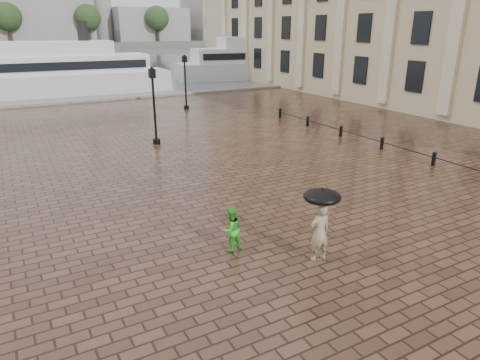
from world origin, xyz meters
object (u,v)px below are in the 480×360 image
object	(u,v)px
ferry_far	(259,61)
street_lamps	(65,103)
adult_pedestrian	(320,232)
child_pedestrian	(231,229)
ferry_near	(61,73)

from	to	relation	value
ferry_far	street_lamps	bearing A→B (deg)	-131.17
adult_pedestrian	ferry_far	distance (m)	49.56
child_pedestrian	ferry_far	xyz separation A→B (m)	(26.18, 41.47, 1.52)
child_pedestrian	ferry_near	world-z (taller)	ferry_near
child_pedestrian	ferry_near	distance (m)	38.27
street_lamps	adult_pedestrian	size ratio (longest dim) A/B	11.76
street_lamps	adult_pedestrian	world-z (taller)	street_lamps
ferry_near	ferry_far	distance (m)	26.31
street_lamps	child_pedestrian	distance (m)	17.55
child_pedestrian	ferry_near	size ratio (longest dim) A/B	0.06
ferry_near	child_pedestrian	bearing A→B (deg)	-88.29
adult_pedestrian	street_lamps	bearing A→B (deg)	-71.61
adult_pedestrian	child_pedestrian	size ratio (longest dim) A/B	1.27
street_lamps	ferry_near	xyz separation A→B (m)	(2.42, 20.92, -0.13)
street_lamps	child_pedestrian	xyz separation A→B (m)	(2.35, -17.32, -1.61)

